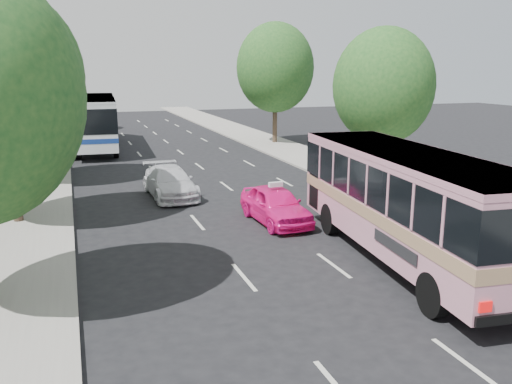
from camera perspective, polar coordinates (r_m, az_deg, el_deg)
name	(u,v)px	position (r m, az deg, el deg)	size (l,w,h in m)	color
ground	(279,249)	(18.28, 2.48, -5.99)	(120.00, 120.00, 0.00)	black
sidewalk_left	(37,163)	(36.61, -22.10, 2.83)	(4.00, 90.00, 0.15)	#9E998E
sidewalk_right	(288,150)	(39.46, 3.38, 4.42)	(4.00, 90.00, 0.12)	#9E998E
low_wall	(4,152)	(36.64, -25.02, 3.88)	(0.30, 90.00, 1.50)	#9E998E
tree_left_b	(6,71)	(22.11, -24.86, 11.51)	(5.70, 5.70, 8.88)	#38281E
tree_left_c	(17,63)	(30.10, -23.87, 12.28)	(6.00, 6.00, 9.35)	#38281E
tree_left_d	(30,72)	(38.08, -22.73, 11.57)	(5.52, 5.52, 8.60)	#38281E
tree_left_e	(36,61)	(46.06, -22.12, 12.70)	(6.30, 6.30, 9.82)	#38281E
tree_left_f	(39,66)	(54.06, -21.90, 12.17)	(5.88, 5.88, 9.16)	#38281E
tree_right_near	(386,82)	(28.40, 13.50, 11.17)	(5.10, 5.10, 7.95)	#38281E
tree_right_far	(276,65)	(42.89, 2.17, 13.25)	(6.00, 6.00, 9.35)	#38281E
pink_bus	(407,195)	(17.16, 15.62, -0.26)	(3.78, 11.05, 3.46)	#CA8299
pink_taxi	(275,205)	(21.10, 2.06, -1.34)	(1.70, 4.22, 1.44)	#FF168B
white_pickup	(170,182)	(25.66, -9.06, 1.04)	(1.94, 4.78, 1.39)	silver
tour_coach_front	(96,118)	(41.77, -16.50, 7.49)	(3.48, 12.90, 3.82)	white
tour_coach_rear	(71,113)	(51.20, -18.92, 7.88)	(3.80, 11.16, 3.27)	white
taxi_roof_sign	(276,184)	(20.92, 2.08, 0.81)	(0.55, 0.18, 0.18)	silver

